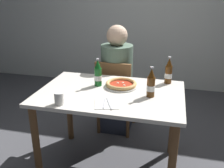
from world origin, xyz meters
name	(u,v)px	position (x,y,z in m)	size (l,w,h in m)	color
ground_plane	(111,165)	(0.00, 0.00, 0.00)	(8.00, 8.00, 0.00)	#4C4C51
back_wall_tiled	(145,6)	(0.00, 2.20, 1.30)	(7.00, 0.10, 2.60)	white
dining_table_main	(111,104)	(0.00, 0.00, 0.64)	(1.20, 0.80, 0.75)	silver
chair_behind_table	(115,92)	(-0.10, 0.61, 0.48)	(0.41, 0.41, 0.85)	brown
diner_seated	(117,82)	(-0.10, 0.66, 0.58)	(0.34, 0.34, 1.21)	#2D3342
pizza_margherita_near	(121,84)	(0.06, 0.13, 0.77)	(0.29, 0.29, 0.04)	white
beer_bottle_left	(98,74)	(-0.14, 0.11, 0.85)	(0.07, 0.07, 0.25)	#14591E
beer_bottle_center	(169,72)	(0.45, 0.32, 0.85)	(0.07, 0.07, 0.25)	#512D0F
beer_bottle_right	(151,84)	(0.33, -0.02, 0.85)	(0.07, 0.07, 0.25)	#512D0F
napkin_with_cutlery	(107,104)	(0.03, -0.24, 0.75)	(0.22, 0.22, 0.01)	white
paper_cup	(59,98)	(-0.31, -0.32, 0.80)	(0.07, 0.07, 0.10)	white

